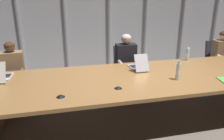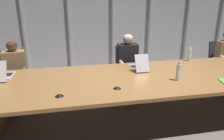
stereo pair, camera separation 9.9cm
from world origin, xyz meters
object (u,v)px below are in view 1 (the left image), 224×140
object	(u,v)px
person_left_mid	(127,62)
conference_mic_middle	(118,87)
office_chair_left_end	(13,84)
office_chair_center	(217,67)
water_bottle_secondary	(178,72)
laptop_left_end	(1,76)
laptop_left_mid	(138,66)
person_center	(224,55)
person_left_end	(13,71)
conference_mic_left_side	(61,96)
office_chair_left_mid	(126,75)
water_bottle_primary	(187,54)

from	to	relation	value
person_left_mid	conference_mic_middle	xyz separation A→B (m)	(-0.52, -1.29, 0.06)
office_chair_left_end	office_chair_center	size ratio (longest dim) A/B	1.01
water_bottle_secondary	conference_mic_middle	xyz separation A→B (m)	(-0.94, -0.11, -0.11)
office_chair_left_end	person_left_mid	distance (m)	2.17
laptop_left_end	person_left_mid	world-z (taller)	person_left_mid
laptop_left_mid	conference_mic_middle	bearing A→B (deg)	140.70
laptop_left_mid	water_bottle_secondary	distance (m)	0.73
office_chair_left_end	person_center	xyz separation A→B (m)	(4.32, -0.16, 0.32)
person_left_end	person_center	xyz separation A→B (m)	(4.27, 0.00, 0.02)
person_center	conference_mic_middle	size ratio (longest dim) A/B	10.77
person_left_end	person_center	distance (m)	4.27
person_left_mid	conference_mic_left_side	world-z (taller)	person_left_mid
person_left_end	person_center	size ratio (longest dim) A/B	0.98
office_chair_left_end	person_left_mid	size ratio (longest dim) A/B	0.78
office_chair_center	person_left_mid	bearing A→B (deg)	-87.47
person_left_mid	conference_mic_middle	distance (m)	1.39
office_chair_center	person_left_end	distance (m)	4.28
person_left_mid	office_chair_left_mid	bearing A→B (deg)	167.08
office_chair_left_end	person_center	bearing A→B (deg)	79.49
laptop_left_end	person_center	xyz separation A→B (m)	(4.31, 0.56, -0.11)
conference_mic_left_side	person_center	bearing A→B (deg)	21.70
laptop_left_mid	office_chair_left_end	world-z (taller)	laptop_left_mid
conference_mic_middle	water_bottle_secondary	bearing A→B (deg)	6.48
office_chair_left_end	office_chair_center	world-z (taller)	office_chair_left_end
conference_mic_left_side	person_left_end	bearing A→B (deg)	120.26
person_center	office_chair_center	bearing A→B (deg)	-175.94
office_chair_center	person_center	world-z (taller)	person_center
person_left_mid	water_bottle_primary	size ratio (longest dim) A/B	4.69
person_left_mid	water_bottle_primary	world-z (taller)	person_left_mid
water_bottle_primary	office_chair_left_mid	bearing A→B (deg)	156.37
office_chair_center	office_chair_left_mid	bearing A→B (deg)	-91.50
laptop_left_mid	office_chair_center	xyz separation A→B (m)	(2.17, 0.73, -0.43)
person_left_end	conference_mic_left_side	distance (m)	1.59
water_bottle_secondary	person_left_end	bearing A→B (deg)	154.75
person_left_mid	conference_mic_left_side	distance (m)	1.88
conference_mic_middle	person_center	bearing A→B (deg)	25.55
office_chair_center	laptop_left_end	bearing A→B (deg)	-82.05
person_left_end	conference_mic_middle	size ratio (longest dim) A/B	10.55
laptop_left_mid	person_left_mid	bearing A→B (deg)	-1.18
person_center	water_bottle_primary	world-z (taller)	person_center
laptop_left_end	office_chair_center	distance (m)	4.39
laptop_left_mid	office_chair_left_end	xyz separation A→B (m)	(-2.15, 0.73, -0.42)
laptop_left_mid	person_left_end	distance (m)	2.18
person_left_mid	water_bottle_secondary	world-z (taller)	person_left_mid
person_left_mid	conference_mic_middle	size ratio (longest dim) A/B	10.94
laptop_left_end	water_bottle_secondary	world-z (taller)	laptop_left_end
conference_mic_middle	office_chair_left_end	bearing A→B (deg)	138.26
person_left_end	water_bottle_primary	world-z (taller)	person_left_end
laptop_left_mid	water_bottle_primary	bearing A→B (deg)	-78.90
office_chair_left_end	water_bottle_secondary	xyz separation A→B (m)	(2.56, -1.34, 0.50)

